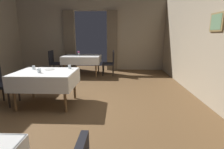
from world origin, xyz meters
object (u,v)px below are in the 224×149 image
(glass_mid_b, at_px, (39,71))
(plate_far_b, at_px, (96,55))
(dining_table_mid, at_px, (46,76))
(dining_table_far, at_px, (82,58))
(chair_far_left, at_px, (54,61))
(plate_mid_a, at_px, (50,69))
(glass_mid_c, at_px, (34,68))
(chair_far_right, at_px, (110,62))
(glass_mid_d, at_px, (70,67))
(chair_mid_left, at_px, (0,82))
(flower_vase_far, at_px, (79,53))

(glass_mid_b, height_order, plate_far_b, glass_mid_b)
(dining_table_mid, bearing_deg, dining_table_far, 86.19)
(dining_table_mid, relative_size, chair_far_left, 1.36)
(plate_mid_a, height_order, glass_mid_c, glass_mid_c)
(chair_far_right, bearing_deg, glass_mid_d, -107.79)
(dining_table_far, bearing_deg, chair_mid_left, -112.48)
(chair_mid_left, height_order, plate_far_b, chair_mid_left)
(chair_mid_left, height_order, chair_far_right, same)
(dining_table_mid, height_order, chair_far_left, chair_far_left)
(chair_far_right, relative_size, flower_vase_far, 5.57)
(chair_mid_left, relative_size, flower_vase_far, 5.57)
(chair_far_left, relative_size, glass_mid_b, 10.58)
(dining_table_mid, xyz_separation_m, plate_far_b, (0.69, 3.18, 0.11))
(chair_far_right, height_order, flower_vase_far, chair_far_right)
(chair_far_right, height_order, glass_mid_c, chair_far_right)
(chair_mid_left, xyz_separation_m, chair_far_left, (0.13, 2.93, 0.00))
(dining_table_mid, distance_m, flower_vase_far, 2.94)
(chair_mid_left, distance_m, flower_vase_far, 3.16)
(glass_mid_d, bearing_deg, plate_mid_a, -166.12)
(chair_far_left, distance_m, plate_mid_a, 2.86)
(chair_far_right, xyz_separation_m, flower_vase_far, (-1.20, 0.03, 0.32))
(dining_table_far, relative_size, plate_far_b, 6.57)
(glass_mid_c, bearing_deg, chair_far_left, 101.06)
(dining_table_mid, distance_m, chair_mid_left, 1.03)
(dining_table_far, height_order, chair_mid_left, chair_mid_left)
(dining_table_far, distance_m, plate_far_b, 0.57)
(dining_table_mid, relative_size, glass_mid_d, 13.82)
(chair_far_right, bearing_deg, dining_table_mid, -113.64)
(dining_table_far, height_order, glass_mid_b, glass_mid_b)
(plate_mid_a, bearing_deg, chair_mid_left, -167.32)
(glass_mid_b, bearing_deg, chair_far_left, 104.94)
(glass_mid_c, bearing_deg, chair_far_right, 58.88)
(dining_table_mid, height_order, glass_mid_d, glass_mid_d)
(glass_mid_c, height_order, flower_vase_far, flower_vase_far)
(glass_mid_d, distance_m, flower_vase_far, 2.64)
(dining_table_mid, distance_m, chair_far_left, 3.05)
(chair_mid_left, height_order, chair_far_left, same)
(chair_far_right, bearing_deg, flower_vase_far, 178.76)
(dining_table_far, height_order, chair_far_right, chair_far_right)
(glass_mid_b, bearing_deg, dining_table_mid, 61.33)
(chair_far_right, xyz_separation_m, glass_mid_b, (-1.34, -3.03, 0.28))
(flower_vase_far, bearing_deg, dining_table_mid, -91.32)
(glass_mid_b, xyz_separation_m, plate_far_b, (0.76, 3.31, -0.04))
(glass_mid_b, xyz_separation_m, glass_mid_c, (-0.28, 0.34, -0.00))
(dining_table_far, bearing_deg, plate_mid_a, -93.84)
(plate_far_b, bearing_deg, flower_vase_far, -158.01)
(glass_mid_b, bearing_deg, chair_far_right, 66.14)
(glass_mid_d, bearing_deg, chair_far_left, 117.02)
(chair_far_left, xyz_separation_m, plate_mid_a, (0.90, -2.70, 0.24))
(glass_mid_c, relative_size, plate_far_b, 0.42)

